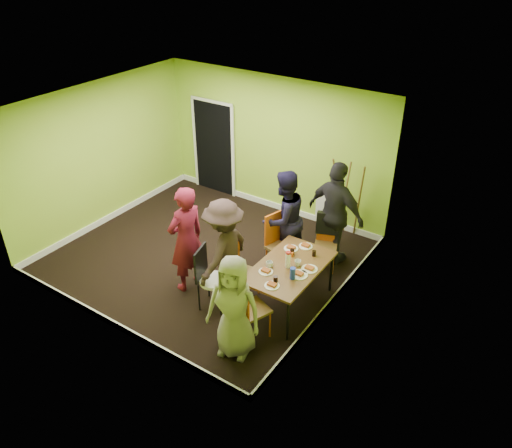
% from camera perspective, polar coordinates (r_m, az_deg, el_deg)
% --- Properties ---
extents(ground, '(5.00, 5.00, 0.00)m').
position_cam_1_polar(ground, '(9.16, -5.63, -3.68)').
color(ground, black).
rests_on(ground, ground).
extents(room_walls, '(5.04, 4.54, 2.82)m').
position_cam_1_polar(room_walls, '(8.68, -5.91, 1.88)').
color(room_walls, '#99C232').
rests_on(room_walls, ground).
extents(dining_table, '(0.90, 1.50, 0.75)m').
position_cam_1_polar(dining_table, '(7.63, 3.84, -5.11)').
color(dining_table, black).
rests_on(dining_table, ground).
extents(chair_left_far, '(0.56, 0.56, 1.09)m').
position_cam_1_polar(chair_left_far, '(8.43, 2.67, -1.87)').
color(chair_left_far, '#D75A14').
rests_on(chair_left_far, ground).
extents(chair_left_near, '(0.45, 0.45, 0.98)m').
position_cam_1_polar(chair_left_near, '(7.90, -1.93, -4.96)').
color(chair_left_near, '#D75A14').
rests_on(chair_left_near, ground).
extents(chair_back_end, '(0.53, 0.58, 0.98)m').
position_cam_1_polar(chair_back_end, '(8.67, 8.18, -0.60)').
color(chair_back_end, '#D75A14').
rests_on(chair_back_end, ground).
extents(chair_front_end, '(0.55, 0.55, 1.03)m').
position_cam_1_polar(chair_front_end, '(7.11, -0.99, -9.38)').
color(chair_front_end, '#D75A14').
rests_on(chair_front_end, ground).
extents(chair_bentwood, '(0.50, 0.49, 1.04)m').
position_cam_1_polar(chair_bentwood, '(7.72, -5.38, -5.84)').
color(chair_bentwood, black).
rests_on(chair_bentwood, ground).
extents(easel, '(0.64, 0.60, 1.61)m').
position_cam_1_polar(easel, '(9.41, 10.35, 2.62)').
color(easel, brown).
rests_on(easel, ground).
extents(plate_near_left, '(0.23, 0.23, 0.01)m').
position_cam_1_polar(plate_near_left, '(7.98, 4.03, -2.82)').
color(plate_near_left, white).
rests_on(plate_near_left, dining_table).
extents(plate_near_right, '(0.22, 0.22, 0.01)m').
position_cam_1_polar(plate_near_right, '(7.45, 1.13, -5.46)').
color(plate_near_right, white).
rests_on(plate_near_right, dining_table).
extents(plate_far_back, '(0.22, 0.22, 0.01)m').
position_cam_1_polar(plate_far_back, '(8.05, 5.70, -2.55)').
color(plate_far_back, white).
rests_on(plate_far_back, dining_table).
extents(plate_far_front, '(0.22, 0.22, 0.01)m').
position_cam_1_polar(plate_far_front, '(7.19, 1.84, -7.06)').
color(plate_far_front, white).
rests_on(plate_far_front, dining_table).
extents(plate_wall_back, '(0.25, 0.25, 0.01)m').
position_cam_1_polar(plate_wall_back, '(7.55, 6.13, -5.14)').
color(plate_wall_back, white).
rests_on(plate_wall_back, dining_table).
extents(plate_wall_front, '(0.27, 0.27, 0.01)m').
position_cam_1_polar(plate_wall_front, '(7.42, 4.91, -5.79)').
color(plate_wall_front, white).
rests_on(plate_wall_front, dining_table).
extents(thermos, '(0.08, 0.08, 0.25)m').
position_cam_1_polar(thermos, '(7.50, 3.67, -4.17)').
color(thermos, white).
rests_on(thermos, dining_table).
extents(blue_bottle, '(0.08, 0.08, 0.19)m').
position_cam_1_polar(blue_bottle, '(7.29, 4.21, -5.64)').
color(blue_bottle, '#1831B5').
rests_on(blue_bottle, dining_table).
extents(orange_bottle, '(0.03, 0.03, 0.08)m').
position_cam_1_polar(orange_bottle, '(7.78, 4.18, -3.52)').
color(orange_bottle, '#D75A14').
rests_on(orange_bottle, dining_table).
extents(glass_mid, '(0.07, 0.07, 0.09)m').
position_cam_1_polar(glass_mid, '(7.83, 4.15, -3.18)').
color(glass_mid, black).
rests_on(glass_mid, dining_table).
extents(glass_back, '(0.06, 0.06, 0.10)m').
position_cam_1_polar(glass_back, '(7.83, 6.65, -3.35)').
color(glass_back, black).
rests_on(glass_back, dining_table).
extents(glass_front, '(0.07, 0.07, 0.10)m').
position_cam_1_polar(glass_front, '(7.23, 2.24, -6.36)').
color(glass_front, black).
rests_on(glass_front, dining_table).
extents(cup_a, '(0.11, 0.11, 0.09)m').
position_cam_1_polar(cup_a, '(7.54, 1.55, -4.62)').
color(cup_a, white).
rests_on(cup_a, dining_table).
extents(cup_b, '(0.10, 0.10, 0.10)m').
position_cam_1_polar(cup_b, '(7.59, 4.79, -4.47)').
color(cup_b, white).
rests_on(cup_b, dining_table).
extents(person_standing, '(0.57, 0.74, 1.83)m').
position_cam_1_polar(person_standing, '(7.97, -7.96, -1.75)').
color(person_standing, maroon).
rests_on(person_standing, ground).
extents(person_left_far, '(0.91, 1.02, 1.76)m').
position_cam_1_polar(person_left_far, '(8.52, 3.19, 0.57)').
color(person_left_far, black).
rests_on(person_left_far, ground).
extents(person_left_near, '(0.72, 1.16, 1.74)m').
position_cam_1_polar(person_left_near, '(7.72, -3.66, -3.10)').
color(person_left_near, '#2F211F').
rests_on(person_left_near, ground).
extents(person_back_end, '(1.18, 0.67, 1.89)m').
position_cam_1_polar(person_back_end, '(8.63, 9.08, 1.14)').
color(person_back_end, black).
rests_on(person_back_end, ground).
extents(person_front_end, '(0.87, 0.67, 1.57)m').
position_cam_1_polar(person_front_end, '(6.78, -2.55, -9.48)').
color(person_front_end, gray).
rests_on(person_front_end, ground).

